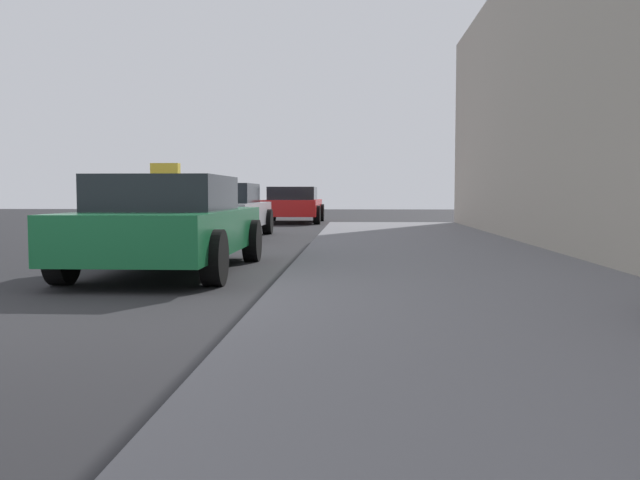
{
  "coord_description": "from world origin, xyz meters",
  "views": [
    {
      "loc": [
        2.81,
        -5.7,
        1.04
      ],
      "look_at": [
        2.47,
        0.94,
        0.59
      ],
      "focal_mm": 39.09,
      "sensor_mm": 36.0,
      "label": 1
    }
  ],
  "objects": [
    {
      "name": "sidewalk",
      "position": [
        4.0,
        0.0,
        0.07
      ],
      "size": [
        4.0,
        32.0,
        0.15
      ],
      "primitive_type": "cube",
      "color": "slate",
      "rests_on": "ground_plane"
    },
    {
      "name": "car_silver",
      "position": [
        -0.36,
        10.51,
        0.65
      ],
      "size": [
        2.06,
        4.39,
        1.27
      ],
      "color": "#B7B7BF",
      "rests_on": "ground_plane"
    },
    {
      "name": "ground_plane",
      "position": [
        0.0,
        0.0,
        0.0
      ],
      "size": [
        80.0,
        80.0,
        0.0
      ],
      "primitive_type": "plane",
      "color": "#232326"
    },
    {
      "name": "car_red",
      "position": [
        0.58,
        19.01,
        0.65
      ],
      "size": [
        2.06,
        4.33,
        1.27
      ],
      "color": "red",
      "rests_on": "ground_plane"
    },
    {
      "name": "car_green",
      "position": [
        0.35,
        3.37,
        0.65
      ],
      "size": [
        1.97,
        4.45,
        1.43
      ],
      "color": "#196638",
      "rests_on": "ground_plane"
    }
  ]
}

